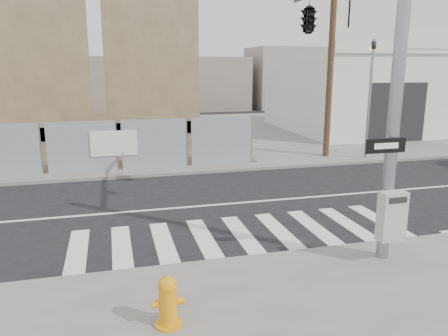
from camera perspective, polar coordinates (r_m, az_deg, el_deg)
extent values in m
plane|color=black|center=(13.53, -0.74, -4.82)|extent=(100.00, 100.00, 0.00)
cube|color=slate|center=(26.99, -7.95, 4.28)|extent=(50.00, 20.00, 0.12)
cylinder|color=gray|center=(9.53, 21.56, 8.89)|extent=(0.26, 0.26, 7.00)
cube|color=#B2B2AF|center=(9.74, 21.06, -5.90)|extent=(0.55, 0.30, 1.05)
cube|color=black|center=(9.37, 20.38, 2.75)|extent=(0.90, 0.03, 0.30)
cube|color=silver|center=(9.35, 20.45, 2.72)|extent=(0.55, 0.01, 0.12)
imported|color=black|center=(11.28, 16.16, 19.76)|extent=(0.16, 0.20, 1.00)
imported|color=black|center=(13.22, 11.05, 18.98)|extent=(0.53, 2.48, 1.00)
cylinder|color=gray|center=(20.43, 18.46, 8.41)|extent=(0.12, 0.12, 5.20)
imported|color=black|center=(20.40, 18.98, 15.42)|extent=(0.16, 0.20, 1.00)
cube|color=brown|center=(25.79, -23.95, 11.95)|extent=(6.00, 0.50, 8.00)
cube|color=brown|center=(26.44, -23.09, 4.17)|extent=(6.00, 1.30, 0.80)
cube|color=brown|center=(26.62, -9.33, 12.89)|extent=(5.50, 0.50, 8.00)
cube|color=brown|center=(27.27, -9.13, 5.30)|extent=(5.50, 1.30, 0.80)
cube|color=silver|center=(30.74, 19.40, 9.35)|extent=(12.00, 10.00, 4.80)
cube|color=silver|center=(26.70, 25.95, 13.92)|extent=(12.00, 0.30, 0.60)
cube|color=silver|center=(26.68, 26.12, 14.88)|extent=(4.00, 0.30, 1.00)
cube|color=black|center=(25.55, 21.77, 6.73)|extent=(3.40, 0.06, 3.20)
cylinder|color=#523726|center=(20.41, 13.88, 15.45)|extent=(0.28, 0.28, 10.00)
cylinder|color=orange|center=(7.50, -7.24, -19.53)|extent=(0.45, 0.45, 0.04)
cylinder|color=orange|center=(7.34, -7.32, -17.48)|extent=(0.29, 0.29, 0.67)
sphere|color=orange|center=(7.16, -7.40, -15.03)|extent=(0.31, 0.31, 0.31)
cylinder|color=orange|center=(7.29, -8.78, -17.15)|extent=(0.16, 0.12, 0.12)
cylinder|color=orange|center=(7.32, -5.89, -16.90)|extent=(0.16, 0.12, 0.12)
cube|color=#E9380C|center=(18.57, -7.08, 0.49)|extent=(0.46, 0.46, 0.03)
cone|color=#E9380C|center=(18.50, -7.11, 1.50)|extent=(0.40, 0.40, 0.70)
cylinder|color=silver|center=(18.48, -7.12, 1.80)|extent=(0.27, 0.27, 0.08)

